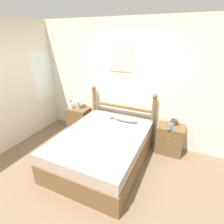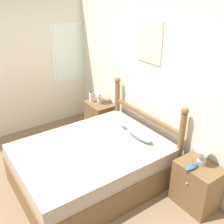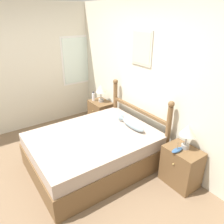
% 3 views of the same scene
% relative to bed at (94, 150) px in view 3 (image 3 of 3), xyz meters
% --- Properties ---
extents(ground_plane, '(16.00, 16.00, 0.00)m').
position_rel_bed_xyz_m(ground_plane, '(0.11, -0.66, -0.29)').
color(ground_plane, '#7A6047').
extents(wall_back, '(6.40, 0.08, 2.55)m').
position_rel_bed_xyz_m(wall_back, '(0.11, 1.07, 0.99)').
color(wall_back, beige).
rests_on(wall_back, ground_plane).
extents(wall_left, '(0.08, 6.40, 2.55)m').
position_rel_bed_xyz_m(wall_left, '(-2.01, -0.63, 0.99)').
color(wall_left, beige).
rests_on(wall_left, ground_plane).
extents(bed, '(1.47, 1.95, 0.58)m').
position_rel_bed_xyz_m(bed, '(0.00, 0.00, 0.00)').
color(bed, brown).
rests_on(bed, ground_plane).
extents(headboard, '(1.49, 0.10, 1.16)m').
position_rel_bed_xyz_m(headboard, '(0.00, 0.93, 0.35)').
color(headboard, brown).
rests_on(headboard, ground_plane).
extents(nightstand_left, '(0.51, 0.39, 0.59)m').
position_rel_bed_xyz_m(nightstand_left, '(-1.10, 0.82, 0.01)').
color(nightstand_left, brown).
rests_on(nightstand_left, ground_plane).
extents(nightstand_right, '(0.51, 0.39, 0.59)m').
position_rel_bed_xyz_m(nightstand_right, '(1.10, 0.82, 0.01)').
color(nightstand_right, brown).
rests_on(nightstand_right, ground_plane).
extents(table_lamp_left, '(0.21, 0.21, 0.37)m').
position_rel_bed_xyz_m(table_lamp_left, '(-1.09, 0.84, 0.57)').
color(table_lamp_left, gray).
rests_on(table_lamp_left, nightstand_left).
extents(table_lamp_right, '(0.21, 0.21, 0.37)m').
position_rel_bed_xyz_m(table_lamp_right, '(1.08, 0.86, 0.57)').
color(table_lamp_right, gray).
rests_on(table_lamp_right, nightstand_right).
extents(bottle, '(0.06, 0.06, 0.21)m').
position_rel_bed_xyz_m(bottle, '(-1.24, 0.74, 0.40)').
color(bottle, white).
rests_on(bottle, nightstand_left).
extents(model_boat, '(0.08, 0.20, 0.15)m').
position_rel_bed_xyz_m(model_boat, '(1.07, 0.71, 0.33)').
color(model_boat, '#335684').
rests_on(model_boat, nightstand_right).
extents(fish_pillow, '(0.58, 0.13, 0.13)m').
position_rel_bed_xyz_m(fish_pillow, '(0.17, 0.65, 0.36)').
color(fish_pillow, '#8499A3').
rests_on(fish_pillow, bed).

